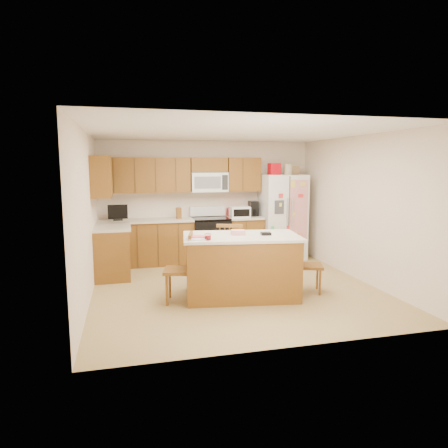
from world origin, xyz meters
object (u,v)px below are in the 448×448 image
object	(u,v)px
stove	(210,239)
windsor_chair_right	(309,265)
refrigerator	(282,216)
windsor_chair_back	(230,255)
windsor_chair_left	(181,270)
island	(241,266)

from	to	relation	value
stove	windsor_chair_right	distance (m)	2.64
stove	refrigerator	bearing A→B (deg)	-2.30
stove	windsor_chair_back	size ratio (longest dim) A/B	1.09
windsor_chair_back	windsor_chair_right	xyz separation A→B (m)	(1.09, -0.75, -0.06)
windsor_chair_left	windsor_chair_right	distance (m)	2.02
refrigerator	windsor_chair_left	world-z (taller)	refrigerator
windsor_chair_back	windsor_chair_left	bearing A→B (deg)	-141.61
windsor_chair_back	refrigerator	bearing A→B (deg)	45.25
windsor_chair_right	stove	bearing A→B (deg)	114.01
windsor_chair_back	island	bearing A→B (deg)	-90.46
windsor_chair_left	windsor_chair_back	distance (m)	1.19
refrigerator	windsor_chair_left	bearing A→B (deg)	-137.12
island	windsor_chair_right	xyz separation A→B (m)	(1.09, -0.04, -0.05)
island	windsor_chair_left	size ratio (longest dim) A/B	1.81
refrigerator	windsor_chair_back	bearing A→B (deg)	-134.75
stove	windsor_chair_back	bearing A→B (deg)	-90.49
island	windsor_chair_right	world-z (taller)	island
refrigerator	windsor_chair_right	bearing A→B (deg)	-101.94
stove	refrigerator	xyz separation A→B (m)	(1.57, -0.06, 0.45)
stove	windsor_chair_left	world-z (taller)	stove
windsor_chair_left	windsor_chair_right	xyz separation A→B (m)	(2.02, -0.01, -0.05)
windsor_chair_right	refrigerator	bearing A→B (deg)	78.06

